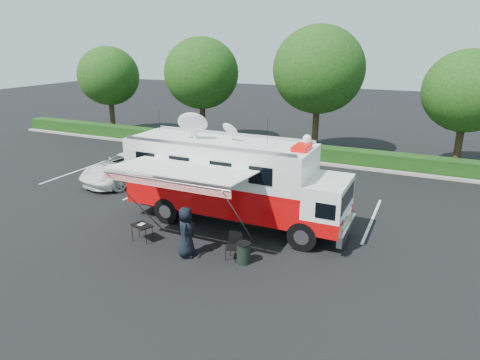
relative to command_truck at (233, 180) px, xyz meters
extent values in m
plane|color=black|center=(0.09, 0.00, -2.03)|extent=(120.00, 120.00, 0.00)
cube|color=#9E998E|center=(4.09, 11.00, -1.95)|extent=(60.00, 0.35, 0.15)
cube|color=black|center=(4.09, 11.90, -1.53)|extent=(60.00, 1.20, 1.00)
cylinder|color=black|center=(-17.91, 13.00, -0.03)|extent=(0.44, 0.44, 4.00)
ellipsoid|color=#14380F|center=(-17.91, 13.00, 2.93)|extent=(5.12, 5.12, 4.86)
cylinder|color=black|center=(-8.91, 13.00, 0.17)|extent=(0.44, 0.44, 4.40)
ellipsoid|color=#14380F|center=(-8.91, 13.00, 3.43)|extent=(5.63, 5.63, 5.35)
cylinder|color=black|center=(0.09, 13.00, 0.37)|extent=(0.44, 0.44, 4.80)
ellipsoid|color=#14380F|center=(0.09, 13.00, 3.92)|extent=(6.14, 6.14, 5.84)
cylinder|color=black|center=(9.09, 13.00, -0.03)|extent=(0.44, 0.44, 4.00)
ellipsoid|color=#14380F|center=(9.09, 13.00, 2.93)|extent=(5.12, 5.12, 4.86)
cube|color=silver|center=(-12.41, 3.00, -2.03)|extent=(0.12, 5.50, 0.01)
cube|color=silver|center=(-6.41, 3.00, -2.03)|extent=(0.12, 5.50, 0.01)
cube|color=silver|center=(-0.41, 3.00, -2.03)|extent=(0.12, 5.50, 0.01)
cube|color=silver|center=(5.59, 3.00, -2.03)|extent=(0.12, 5.50, 0.01)
cube|color=black|center=(0.09, 0.00, -1.44)|extent=(9.27, 1.51, 0.32)
cylinder|color=black|center=(3.53, -1.18, -1.44)|extent=(1.19, 0.34, 1.19)
cylinder|color=black|center=(3.53, 1.19, -1.44)|extent=(1.19, 0.34, 1.19)
cylinder|color=black|center=(-2.72, -1.18, -1.44)|extent=(1.19, 0.34, 1.19)
cylinder|color=black|center=(-2.72, 1.19, -1.44)|extent=(1.19, 0.34, 1.19)
cube|color=silver|center=(4.99, 0.00, -1.38)|extent=(0.22, 2.69, 0.43)
cube|color=white|center=(4.18, 0.00, -0.36)|extent=(1.51, 2.69, 1.83)
cube|color=red|center=(4.18, 0.00, -1.01)|extent=(1.53, 2.71, 0.59)
cube|color=black|center=(4.88, 0.00, -0.04)|extent=(0.13, 2.39, 0.75)
cube|color=red|center=(-0.67, 0.00, -0.63)|extent=(8.19, 2.69, 1.29)
cube|color=red|center=(-0.67, 0.00, 0.02)|extent=(8.21, 2.71, 0.11)
cube|color=white|center=(-0.67, 0.00, 0.83)|extent=(8.19, 2.69, 1.51)
cube|color=silver|center=(-0.67, 0.00, 1.62)|extent=(8.19, 2.69, 0.09)
cube|color=#CC0505|center=(2.99, 0.00, 1.77)|extent=(0.59, 1.02, 0.17)
sphere|color=white|center=(2.89, 1.08, 1.88)|extent=(0.37, 0.37, 0.37)
ellipsoid|color=silver|center=(-1.85, -0.16, 2.39)|extent=(1.29, 1.29, 0.39)
ellipsoid|color=silver|center=(-0.24, 0.22, 2.17)|extent=(0.75, 0.75, 0.22)
cylinder|color=black|center=(-4.01, 0.43, 2.17)|extent=(0.02, 0.02, 1.08)
cylinder|color=black|center=(-2.28, 0.43, 2.17)|extent=(0.02, 0.02, 1.08)
cylinder|color=black|center=(1.38, 0.43, 2.17)|extent=(0.02, 0.02, 1.08)
cube|color=silver|center=(-0.88, -2.64, 1.10)|extent=(5.39, 2.58, 0.22)
cube|color=red|center=(-0.88, -3.91, 0.90)|extent=(5.39, 0.04, 0.30)
cylinder|color=#B2B2B7|center=(-0.88, -3.93, 1.03)|extent=(5.39, 0.07, 0.07)
cylinder|color=#B2B2B7|center=(-3.33, -2.71, -0.49)|extent=(0.05, 2.77, 3.11)
cylinder|color=#B2B2B7|center=(1.56, -2.71, -0.49)|extent=(0.05, 2.77, 3.11)
imported|color=white|center=(-8.23, 2.97, -2.03)|extent=(3.68, 6.09, 1.58)
imported|color=black|center=(-0.28, -3.48, -2.03)|extent=(0.91, 1.12, 1.98)
cube|color=black|center=(-2.61, -3.15, -1.35)|extent=(0.98, 0.85, 0.04)
cylinder|color=black|center=(-2.95, -3.37, -1.69)|extent=(0.02, 0.02, 0.68)
cylinder|color=black|center=(-2.95, -2.94, -1.69)|extent=(0.02, 0.02, 0.68)
cylinder|color=black|center=(-2.27, -3.37, -1.69)|extent=(0.02, 0.02, 0.68)
cylinder|color=black|center=(-2.27, -2.94, -1.69)|extent=(0.02, 0.02, 0.68)
cube|color=silver|center=(-2.66, -3.10, -1.33)|extent=(0.21, 0.29, 0.01)
cube|color=black|center=(1.42, -3.02, -1.53)|extent=(0.65, 0.65, 0.04)
cube|color=black|center=(1.42, -2.77, -1.25)|extent=(0.48, 0.22, 0.56)
cylinder|color=black|center=(1.22, -3.22, -1.78)|extent=(0.02, 0.02, 0.50)
cylinder|color=black|center=(1.22, -2.82, -1.78)|extent=(0.02, 0.02, 0.50)
cylinder|color=black|center=(1.62, -3.22, -1.78)|extent=(0.02, 0.02, 0.50)
cylinder|color=black|center=(1.62, -2.82, -1.78)|extent=(0.02, 0.02, 0.50)
cylinder|color=black|center=(1.89, -3.09, -1.65)|extent=(0.50, 0.50, 0.77)
cylinder|color=black|center=(1.89, -3.09, -1.24)|extent=(0.54, 0.54, 0.04)
camera|label=1|loc=(7.66, -15.86, 5.76)|focal=32.00mm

